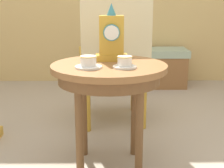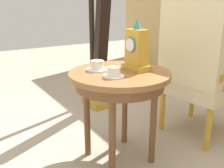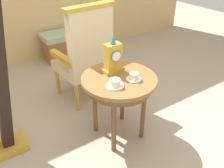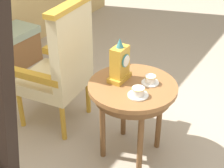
{
  "view_description": "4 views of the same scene",
  "coord_description": "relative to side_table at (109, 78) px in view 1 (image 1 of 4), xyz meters",
  "views": [
    {
      "loc": [
        -0.05,
        -1.8,
        1.0
      ],
      "look_at": [
        -0.02,
        0.06,
        0.51
      ],
      "focal_mm": 52.32,
      "sensor_mm": 36.0,
      "label": 1
    },
    {
      "loc": [
        1.31,
        -0.91,
        1.07
      ],
      "look_at": [
        -0.11,
        0.01,
        0.54
      ],
      "focal_mm": 41.78,
      "sensor_mm": 36.0,
      "label": 2
    },
    {
      "loc": [
        -1.07,
        -1.44,
        1.66
      ],
      "look_at": [
        -0.01,
        0.17,
        0.49
      ],
      "focal_mm": 38.07,
      "sensor_mm": 36.0,
      "label": 3
    },
    {
      "loc": [
        -1.94,
        -0.97,
        1.94
      ],
      "look_at": [
        -0.11,
        0.15,
        0.64
      ],
      "focal_mm": 54.89,
      "sensor_mm": 36.0,
      "label": 4
    }
  ],
  "objects": [
    {
      "name": "teacup_right",
      "position": [
        0.08,
        -0.1,
        0.11
      ],
      "size": [
        0.13,
        0.13,
        0.06
      ],
      "color": "white",
      "rests_on": "side_table"
    },
    {
      "name": "armchair",
      "position": [
        0.04,
        0.7,
        0.03
      ],
      "size": [
        0.6,
        0.59,
        1.14
      ],
      "color": "beige",
      "rests_on": "ground"
    },
    {
      "name": "mantel_clock",
      "position": [
        0.02,
        0.12,
        0.22
      ],
      "size": [
        0.19,
        0.11,
        0.34
      ],
      "color": "gold",
      "rests_on": "side_table"
    },
    {
      "name": "teacup_left",
      "position": [
        -0.11,
        -0.1,
        0.11
      ],
      "size": [
        0.15,
        0.15,
        0.07
      ],
      "color": "white",
      "rests_on": "side_table"
    },
    {
      "name": "side_table",
      "position": [
        0.0,
        0.0,
        0.0
      ],
      "size": [
        0.66,
        0.66,
        0.64
      ],
      "color": "brown",
      "rests_on": "ground"
    },
    {
      "name": "window_bench",
      "position": [
        0.44,
        1.93,
        -0.34
      ],
      "size": [
        0.96,
        0.4,
        0.44
      ],
      "color": "#9EB299",
      "rests_on": "ground"
    },
    {
      "name": "ground_plane",
      "position": [
        0.04,
        -0.02,
        -0.56
      ],
      "size": [
        10.0,
        10.0,
        0.0
      ],
      "primitive_type": "plane",
      "color": "tan"
    }
  ]
}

